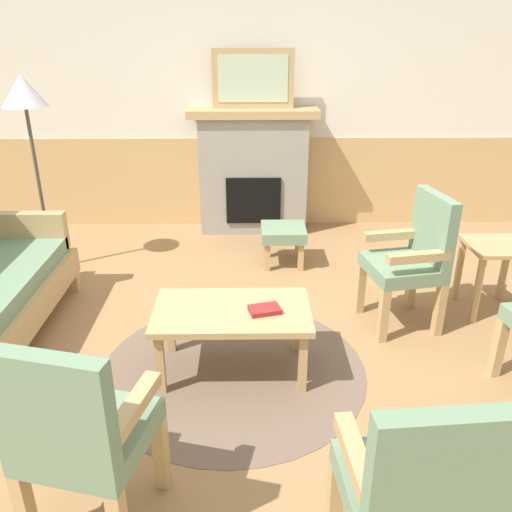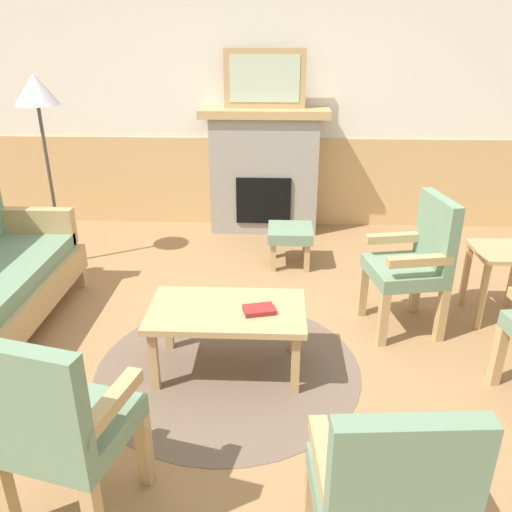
{
  "view_description": "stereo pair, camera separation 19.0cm",
  "coord_description": "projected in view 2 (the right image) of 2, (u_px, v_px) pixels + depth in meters",
  "views": [
    {
      "loc": [
        -0.05,
        -2.98,
        2.01
      ],
      "look_at": [
        0.0,
        0.35,
        0.55
      ],
      "focal_mm": 36.59,
      "sensor_mm": 36.0,
      "label": 1
    },
    {
      "loc": [
        0.14,
        -2.98,
        2.01
      ],
      "look_at": [
        0.0,
        0.35,
        0.55
      ],
      "focal_mm": 36.59,
      "sensor_mm": 36.0,
      "label": 2
    }
  ],
  "objects": [
    {
      "name": "floor_lamp_by_couch",
      "position": [
        38.0,
        102.0,
        4.29
      ],
      "size": [
        0.36,
        0.36,
        1.68
      ],
      "color": "#332D28",
      "rests_on": "ground_plane"
    },
    {
      "name": "framed_picture",
      "position": [
        265.0,
        79.0,
        5.06
      ],
      "size": [
        0.8,
        0.04,
        0.56
      ],
      "color": "tan",
      "rests_on": "fireplace"
    },
    {
      "name": "armchair_front_left",
      "position": [
        388.0,
        497.0,
        1.78
      ],
      "size": [
        0.51,
        0.51,
        0.98
      ],
      "color": "tan",
      "rests_on": "ground_plane"
    },
    {
      "name": "armchair_near_fireplace",
      "position": [
        416.0,
        259.0,
        3.62
      ],
      "size": [
        0.56,
        0.56,
        0.98
      ],
      "color": "tan",
      "rests_on": "ground_plane"
    },
    {
      "name": "armchair_front_center",
      "position": [
        58.0,
        423.0,
        2.12
      ],
      "size": [
        0.58,
        0.58,
        0.98
      ],
      "color": "tan",
      "rests_on": "ground_plane"
    },
    {
      "name": "wall_back",
      "position": [
        265.0,
        102.0,
        5.39
      ],
      "size": [
        7.2,
        0.14,
        2.7
      ],
      "color": "silver",
      "rests_on": "ground_plane"
    },
    {
      "name": "ground_plane",
      "position": [
        254.0,
        351.0,
        3.54
      ],
      "size": [
        14.0,
        14.0,
        0.0
      ],
      "primitive_type": "plane",
      "color": "#997047"
    },
    {
      "name": "coffee_table",
      "position": [
        227.0,
        316.0,
        3.21
      ],
      "size": [
        0.96,
        0.56,
        0.44
      ],
      "color": "tan",
      "rests_on": "ground_plane"
    },
    {
      "name": "round_rug",
      "position": [
        228.0,
        368.0,
        3.36
      ],
      "size": [
        1.69,
        1.69,
        0.01
      ],
      "primitive_type": "cylinder",
      "color": "brown",
      "rests_on": "ground_plane"
    },
    {
      "name": "side_table",
      "position": [
        503.0,
        264.0,
        3.79
      ],
      "size": [
        0.44,
        0.44,
        0.55
      ],
      "color": "tan",
      "rests_on": "ground_plane"
    },
    {
      "name": "book_on_table",
      "position": [
        259.0,
        310.0,
        3.14
      ],
      "size": [
        0.21,
        0.17,
        0.03
      ],
      "primitive_type": "cube",
      "rotation": [
        0.0,
        0.0,
        0.25
      ],
      "color": "maroon",
      "rests_on": "coffee_table"
    },
    {
      "name": "footstool",
      "position": [
        290.0,
        235.0,
        4.73
      ],
      "size": [
        0.4,
        0.4,
        0.36
      ],
      "color": "tan",
      "rests_on": "ground_plane"
    },
    {
      "name": "fireplace",
      "position": [
        264.0,
        170.0,
        5.43
      ],
      "size": [
        1.3,
        0.44,
        1.28
      ],
      "color": "gray",
      "rests_on": "ground_plane"
    }
  ]
}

